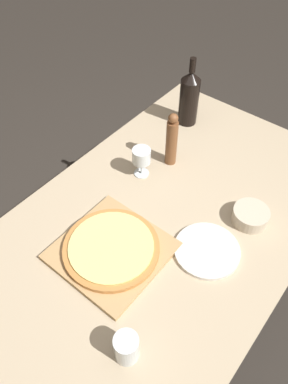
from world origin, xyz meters
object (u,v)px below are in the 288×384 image
object	(u,v)px
pepper_mill	(172,140)
wine_glass	(142,157)
wine_bottle	(189,97)
small_bowl	(250,216)
pizza	(111,248)

from	to	relation	value
pepper_mill	wine_glass	distance (m)	0.15
pepper_mill	wine_glass	bearing A→B (deg)	-110.43
wine_bottle	wine_glass	xyz separation A→B (m)	(0.05, -0.41, -0.04)
wine_bottle	small_bowl	size ratio (longest dim) A/B	2.43
pizza	wine_bottle	xyz separation A→B (m)	(-0.22, 0.78, 0.11)
pizza	wine_glass	world-z (taller)	wine_glass
pepper_mill	small_bowl	bearing A→B (deg)	-9.56
wine_glass	pizza	bearing A→B (deg)	-66.05
wine_bottle	pepper_mill	xyz separation A→B (m)	(0.10, -0.28, -0.02)
wine_bottle	wine_glass	size ratio (longest dim) A/B	2.49
pizza	small_bowl	size ratio (longest dim) A/B	2.50
pizza	pepper_mill	world-z (taller)	pepper_mill
pizza	small_bowl	world-z (taller)	small_bowl
pepper_mill	pizza	bearing A→B (deg)	-77.33
small_bowl	wine_glass	bearing A→B (deg)	-172.27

